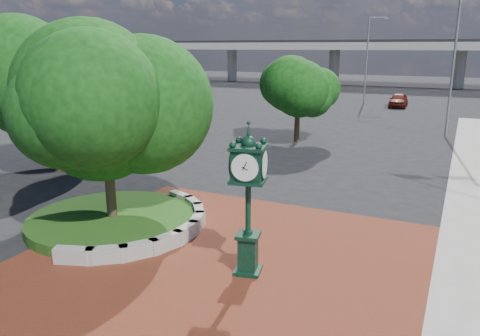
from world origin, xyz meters
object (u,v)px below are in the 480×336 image
(street_lamp_near, at_px, (458,53))
(post_clock, at_px, (248,194))
(street_lamp_far, at_px, (369,53))
(parked_car, at_px, (399,100))

(street_lamp_near, bearing_deg, post_clock, -99.87)
(post_clock, height_order, street_lamp_far, street_lamp_far)
(post_clock, relative_size, street_lamp_near, 0.44)
(post_clock, relative_size, parked_car, 0.99)
(post_clock, bearing_deg, street_lamp_far, 96.75)
(post_clock, xyz_separation_m, parked_car, (-1.34, 42.50, -1.68))
(street_lamp_near, bearing_deg, street_lamp_far, 116.58)
(post_clock, relative_size, street_lamp_far, 0.46)
(post_clock, xyz_separation_m, street_lamp_far, (-5.33, 45.03, 3.24))
(post_clock, height_order, street_lamp_near, street_lamp_near)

